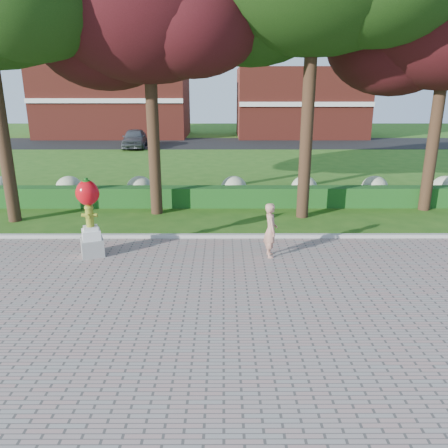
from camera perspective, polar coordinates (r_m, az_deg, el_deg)
The scene contains 13 objects.
ground at distance 11.17m, azimuth -2.94°, elevation -7.04°, with size 100.00×100.00×0.00m, color #265515.
walkway at distance 7.70m, azimuth -4.42°, elevation -19.31°, with size 40.00×14.00×0.04m, color gray.
curb at distance 13.93m, azimuth -2.36°, elevation -1.65°, with size 40.00×0.18×0.15m, color #ADADA5.
lawn_hedge at distance 17.68m, azimuth -1.89°, elevation 3.59°, with size 24.00×0.70×0.80m, color #144617.
hydrangea_row at distance 18.61m, azimuth -0.04°, elevation 4.77°, with size 20.10×1.10×0.99m.
street at distance 38.44m, azimuth -0.95°, elevation 10.51°, with size 50.00×8.00×0.02m, color black.
building_left at distance 45.41m, azimuth -14.07°, elevation 15.49°, with size 14.00×8.00×7.00m, color maroon.
building_right at distance 44.80m, azimuth 9.81°, elevation 15.35°, with size 12.00×8.00×6.40m, color maroon.
tree_mid_left at distance 16.67m, azimuth -10.35°, elevation 26.40°, with size 8.25×7.04×10.69m.
tree_far_right at distance 18.64m, azimuth 27.10°, elevation 22.90°, with size 7.88×6.72×10.21m.
hydrant_sculpture at distance 12.68m, azimuth -17.16°, elevation 1.09°, with size 0.78×0.78×2.24m.
woman at distance 12.24m, azimuth 6.10°, elevation -0.80°, with size 0.56×0.37×1.55m, color tan.
parked_car at distance 36.07m, azimuth -11.61°, elevation 10.92°, with size 1.76×4.38×1.49m, color #46494F.
Camera 1 is at (0.55, -10.16, 4.62)m, focal length 35.00 mm.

